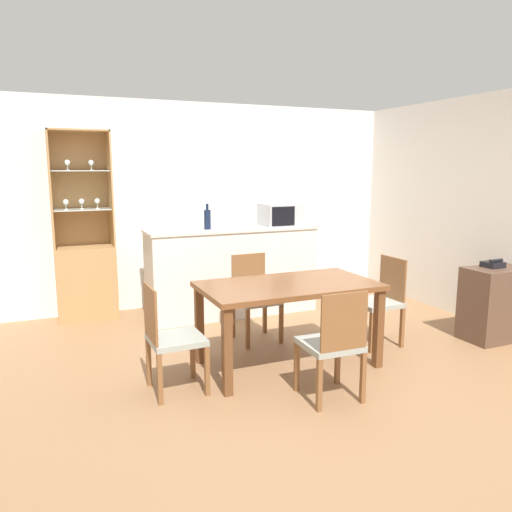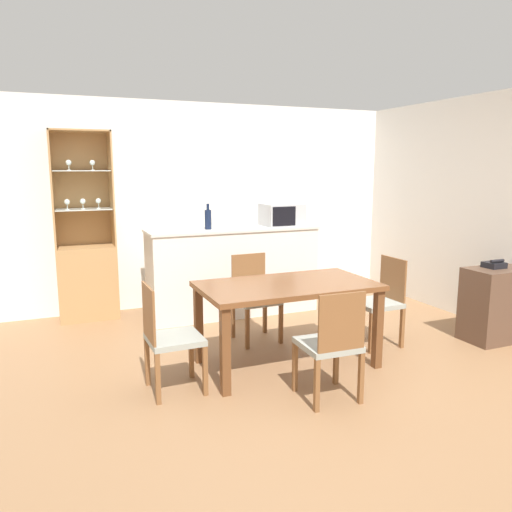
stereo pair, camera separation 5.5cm
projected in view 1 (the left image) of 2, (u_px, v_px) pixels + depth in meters
ground_plane at (302, 373)px, 4.29m from camera, size 18.00×18.00×0.00m
wall_back at (206, 205)px, 6.44m from camera, size 6.80×0.06×2.55m
wall_right at (502, 212)px, 5.35m from camera, size 0.06×4.60×2.55m
kitchen_counter at (232, 271)px, 5.98m from camera, size 2.04×0.57×1.05m
display_cabinet at (86, 267)px, 5.76m from camera, size 0.66×0.39×2.16m
dining_table at (288, 294)px, 4.37m from camera, size 1.53×0.85×0.75m
dining_chair_side_left_near at (171, 338)px, 3.87m from camera, size 0.42×0.42×0.87m
dining_chair_head_near at (333, 344)px, 3.74m from camera, size 0.42×0.42×0.87m
dining_chair_head_far at (255, 298)px, 5.08m from camera, size 0.42×0.42×0.87m
dining_chair_side_right_far at (380, 301)px, 4.95m from camera, size 0.42×0.42×0.87m
microwave at (281, 215)px, 6.09m from camera, size 0.47×0.40×0.27m
wine_bottle at (207, 219)px, 5.72m from camera, size 0.08×0.08×0.29m
side_cabinet at (495, 304)px, 5.10m from camera, size 0.64×0.40×0.75m
telephone at (493, 264)px, 5.06m from camera, size 0.19×0.17×0.09m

